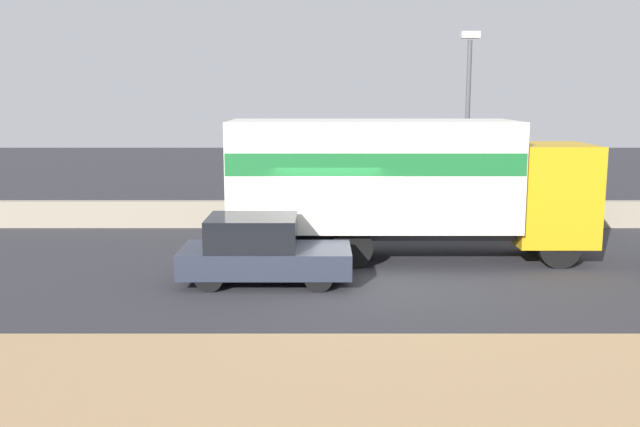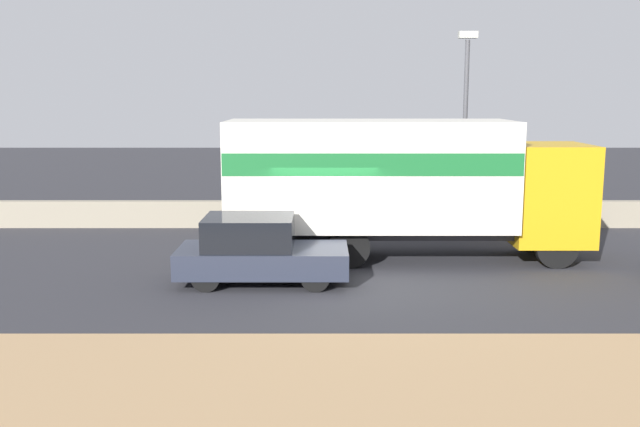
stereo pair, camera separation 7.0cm
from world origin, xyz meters
The scene contains 6 objects.
ground_plane centered at (0.00, 0.00, 0.00)m, with size 80.00×80.00×0.00m, color #2D2D33.
dirt_shoulder_foreground centered at (0.00, -6.09, 0.02)m, with size 60.00×4.29×0.04m.
stone_wall_backdrop centered at (0.00, 6.39, 0.42)m, with size 60.00×0.35×0.84m.
street_lamp centered at (4.32, 5.93, 3.56)m, with size 0.56×0.28×6.05m.
box_truck centered at (1.81, 1.96, 2.10)m, with size 9.09×2.60×3.55m.
car_hatchback centered at (-1.50, -0.34, 0.73)m, with size 3.80×1.75×1.51m.
Camera 2 is at (-0.11, -15.96, 4.22)m, focal length 40.00 mm.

